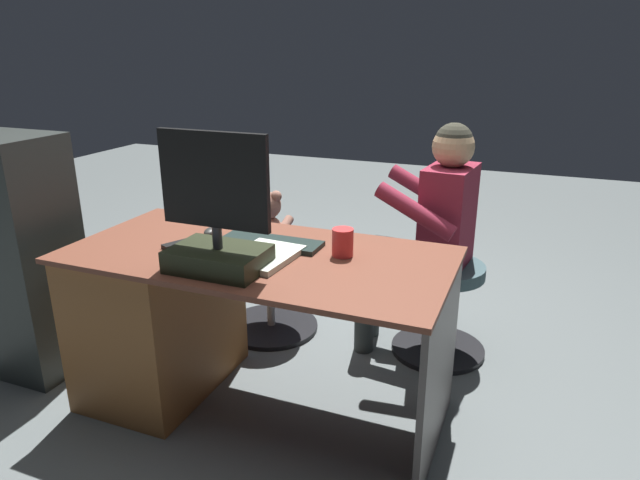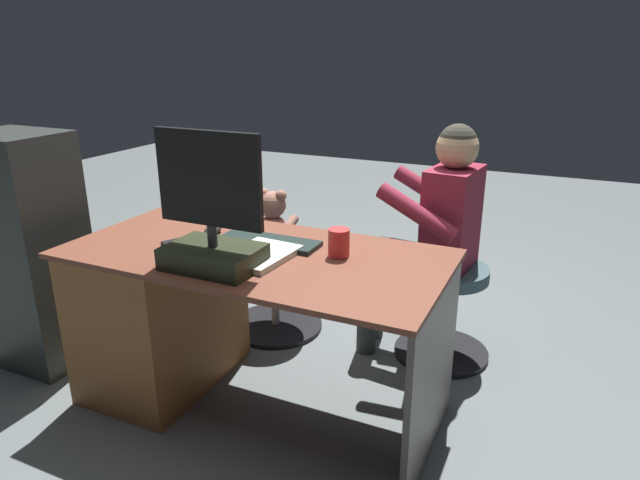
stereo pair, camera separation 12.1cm
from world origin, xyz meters
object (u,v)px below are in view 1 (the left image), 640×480
keyboard (271,242)px  computer_mouse (212,231)px  cup (343,242)px  office_chair_teddy (270,283)px  monitor (217,230)px  tv_remote (180,244)px  visitor_chair (441,300)px  person (429,221)px  teddy_bear (269,221)px  desk (178,312)px

keyboard → computer_mouse: size_ratio=4.38×
keyboard → cup: bearing=177.5°
cup → office_chair_teddy: size_ratio=0.21×
monitor → tv_remote: bearing=-29.4°
keyboard → visitor_chair: bearing=-133.4°
cup → office_chair_teddy: (0.61, -0.56, -0.50)m
person → tv_remote: bearing=42.4°
teddy_bear → person: person is taller
monitor → keyboard: monitor is taller
computer_mouse → cup: (-0.60, 0.02, 0.04)m
monitor → keyboard: bearing=-100.9°
tv_remote → teddy_bear: 0.71m
monitor → cup: size_ratio=4.57×
monitor → computer_mouse: 0.41m
teddy_bear → person: size_ratio=0.27×
desk → keyboard: bearing=-165.9°
desk → keyboard: (-0.42, -0.10, 0.35)m
cup → tv_remote: cup is taller
office_chair_teddy → teddy_bear: size_ratio=1.64×
keyboard → visitor_chair: 0.99m
monitor → office_chair_teddy: monitor is taller
desk → person: (-0.94, -0.74, 0.31)m
tv_remote → computer_mouse: bearing=-81.9°
keyboard → tv_remote: bearing=24.1°
computer_mouse → person: bearing=-142.4°
cup → keyboard: bearing=-2.5°
teddy_bear → visitor_chair: (-0.90, -0.09, -0.34)m
monitor → cup: 0.48m
cup → visitor_chair: size_ratio=0.23×
person → desk: bearing=38.1°
computer_mouse → office_chair_teddy: 0.70m
tv_remote → person: person is taller
tv_remote → visitor_chair: size_ratio=0.31×
cup → tv_remote: 0.67m
keyboard → person: size_ratio=0.36×
office_chair_teddy → teddy_bear: teddy_bear is taller
tv_remote → teddy_bear: size_ratio=0.48×
teddy_bear → visitor_chair: teddy_bear is taller
monitor → cup: monitor is taller
monitor → visitor_chair: bearing=-125.1°
computer_mouse → office_chair_teddy: computer_mouse is taller
cup → teddy_bear: bearing=-43.1°
office_chair_teddy → cup: bearing=137.4°
office_chair_teddy → visitor_chair: bearing=-173.8°
tv_remote → office_chair_teddy: bearing=-68.3°
teddy_bear → tv_remote: bearing=86.4°
desk → monitor: size_ratio=3.04×
cup → person: 0.68m
tv_remote → office_chair_teddy: tv_remote is taller
monitor → visitor_chair: (-0.67, -0.95, -0.58)m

